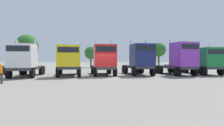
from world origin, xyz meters
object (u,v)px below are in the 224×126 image
object	(u,v)px
semi_truck_red	(104,60)
semi_truck_navy	(140,59)
semi_truck_purple	(180,59)
semi_truck_yellow	(69,60)
semi_truck_green	(206,61)
semi_truck_white	(24,60)

from	to	relation	value
semi_truck_red	semi_truck_navy	xyz separation A→B (m)	(4.36, -0.06, 0.08)
semi_truck_navy	semi_truck_purple	distance (m)	4.72
semi_truck_yellow	semi_truck_green	world-z (taller)	semi_truck_yellow
semi_truck_red	semi_truck_purple	world-z (taller)	semi_truck_purple
semi_truck_purple	semi_truck_white	bearing A→B (deg)	-96.79
semi_truck_yellow	semi_truck_navy	bearing A→B (deg)	86.91
semi_truck_navy	semi_truck_yellow	bearing A→B (deg)	-90.76
semi_truck_purple	semi_truck_navy	bearing A→B (deg)	-106.13
semi_truck_red	semi_truck_green	xyz separation A→B (m)	(12.64, -0.38, -0.11)
semi_truck_yellow	semi_truck_red	world-z (taller)	semi_truck_red
semi_truck_white	semi_truck_navy	size ratio (longest dim) A/B	1.02
semi_truck_navy	semi_truck_purple	bearing A→B (deg)	77.33
semi_truck_yellow	semi_truck_green	size ratio (longest dim) A/B	0.96
semi_truck_red	semi_truck_purple	size ratio (longest dim) A/B	0.97
semi_truck_yellow	semi_truck_navy	world-z (taller)	semi_truck_navy
semi_truck_green	semi_truck_white	bearing A→B (deg)	-88.03
semi_truck_white	semi_truck_navy	xyz separation A→B (m)	(12.94, 0.65, 0.09)
semi_truck_yellow	semi_truck_purple	world-z (taller)	semi_truck_purple
semi_truck_white	semi_truck_red	size ratio (longest dim) A/B	1.03
semi_truck_white	semi_truck_purple	world-z (taller)	semi_truck_purple
semi_truck_yellow	semi_truck_red	size ratio (longest dim) A/B	0.99
semi_truck_navy	semi_truck_green	world-z (taller)	semi_truck_navy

